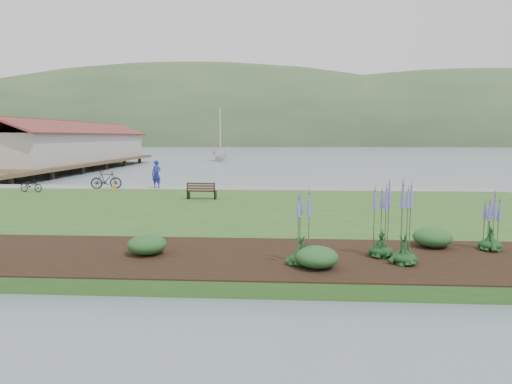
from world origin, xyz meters
TOP-DOWN VIEW (x-y plane):
  - ground at (0.00, 0.00)m, footprint 600.00×600.00m
  - lawn at (0.00, -2.00)m, footprint 34.00×20.00m
  - shoreline_path at (0.00, 6.90)m, footprint 34.00×2.20m
  - garden_bed at (3.00, -9.80)m, footprint 24.00×4.40m
  - far_hillside at (20.00, 170.00)m, footprint 580.00×80.00m
  - pier_pavilion at (-20.00, 27.52)m, footprint 8.00×36.00m
  - park_bench at (-0.81, 1.72)m, footprint 1.53×0.66m
  - person at (-4.59, 6.50)m, footprint 0.89×0.73m
  - bicycle_a at (-11.55, 4.14)m, footprint 0.83×1.59m
  - bicycle_b at (-7.69, 6.01)m, footprint 0.91×1.97m
  - sailboat at (-6.15, 46.69)m, footprint 12.74×12.82m
  - pannier at (-6.97, 5.41)m, footprint 0.20×0.29m
  - echium_0 at (4.03, -10.60)m, footprint 0.62×0.62m
  - echium_1 at (6.25, -9.66)m, footprint 0.62×0.62m
  - echium_2 at (6.68, -10.34)m, footprint 0.62×0.62m
  - echium_3 at (9.55, -8.72)m, footprint 0.62×0.62m
  - shrub_0 at (-0.24, -9.81)m, footprint 1.09×1.09m
  - shrub_1 at (4.41, -10.83)m, footprint 1.07×1.07m
  - shrub_2 at (8.00, -8.43)m, footprint 1.14×1.14m

SIDE VIEW (x-z plane):
  - ground at x=0.00m, z-range 0.00..0.00m
  - far_hillside at x=20.00m, z-range -19.00..19.00m
  - sailboat at x=-6.15m, z-range -12.56..12.56m
  - lawn at x=0.00m, z-range 0.00..0.40m
  - shoreline_path at x=0.00m, z-range 0.40..0.43m
  - garden_bed at x=3.00m, z-range 0.40..0.44m
  - pannier at x=-6.97m, z-range 0.40..0.69m
  - shrub_1 at x=4.41m, z-range 0.44..0.98m
  - shrub_0 at x=-0.24m, z-range 0.44..0.98m
  - shrub_2 at x=8.00m, z-range 0.44..1.01m
  - bicycle_a at x=-11.55m, z-range 0.40..1.19m
  - park_bench at x=-0.81m, z-range 0.40..1.33m
  - bicycle_b at x=-7.69m, z-range 0.40..1.54m
  - echium_3 at x=9.55m, z-range 0.30..2.03m
  - echium_0 at x=4.03m, z-range 0.18..2.28m
  - echium_2 at x=6.68m, z-range 0.23..2.57m
  - echium_1 at x=6.25m, z-range 0.23..2.59m
  - person at x=-4.59m, z-range 0.40..2.51m
  - pier_pavilion at x=-20.00m, z-range -0.06..5.34m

